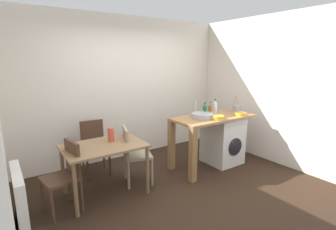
% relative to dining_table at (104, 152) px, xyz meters
% --- Properties ---
extents(ground_plane, '(5.46, 5.46, 0.00)m').
position_rel_dining_table_xyz_m(ground_plane, '(0.95, -0.50, -0.64)').
color(ground_plane, black).
extents(wall_back, '(4.60, 0.10, 2.70)m').
position_rel_dining_table_xyz_m(wall_back, '(0.95, 1.25, 0.71)').
color(wall_back, silver).
rests_on(wall_back, ground_plane).
extents(wall_counter_side, '(0.10, 3.80, 2.70)m').
position_rel_dining_table_xyz_m(wall_counter_side, '(3.10, -0.50, 0.71)').
color(wall_counter_side, silver).
rests_on(wall_counter_side, ground_plane).
extents(radiator, '(0.10, 0.80, 0.70)m').
position_rel_dining_table_xyz_m(radiator, '(-1.07, -0.20, -0.29)').
color(radiator, white).
rests_on(radiator, ground_plane).
extents(dining_table, '(1.10, 0.76, 0.74)m').
position_rel_dining_table_xyz_m(dining_table, '(0.00, 0.00, 0.00)').
color(dining_table, olive).
rests_on(dining_table, ground_plane).
extents(chair_person_seat, '(0.46, 0.46, 0.90)m').
position_rel_dining_table_xyz_m(chair_person_seat, '(-0.55, -0.09, -0.14)').
color(chair_person_seat, '#4C3323').
rests_on(chair_person_seat, ground_plane).
extents(chair_opposite, '(0.50, 0.50, 0.90)m').
position_rel_dining_table_xyz_m(chair_opposite, '(0.48, 0.07, -0.14)').
color(chair_opposite, gray).
rests_on(chair_opposite, ground_plane).
extents(chair_spare_by_wall, '(0.43, 0.43, 0.90)m').
position_rel_dining_table_xyz_m(chair_spare_by_wall, '(0.11, 0.77, -0.14)').
color(chair_spare_by_wall, '#4C3323').
rests_on(chair_spare_by_wall, ground_plane).
extents(kitchen_counter, '(1.50, 0.68, 0.92)m').
position_rel_dining_table_xyz_m(kitchen_counter, '(1.76, -0.13, 0.12)').
color(kitchen_counter, '#9E7042').
rests_on(kitchen_counter, ground_plane).
extents(washing_machine, '(0.60, 0.61, 0.86)m').
position_rel_dining_table_xyz_m(washing_machine, '(2.23, -0.13, -0.21)').
color(washing_machine, silver).
rests_on(washing_machine, ground_plane).
extents(sink_basin, '(0.38, 0.38, 0.09)m').
position_rel_dining_table_xyz_m(sink_basin, '(1.71, -0.13, 0.32)').
color(sink_basin, '#9EA0A5').
rests_on(sink_basin, kitchen_counter).
extents(tap, '(0.02, 0.02, 0.28)m').
position_rel_dining_table_xyz_m(tap, '(1.71, 0.05, 0.42)').
color(tap, '#B2B2B7').
rests_on(tap, kitchen_counter).
extents(bottle_tall_green, '(0.07, 0.07, 0.25)m').
position_rel_dining_table_xyz_m(bottle_tall_green, '(1.86, -0.02, 0.39)').
color(bottle_tall_green, '#19592D').
rests_on(bottle_tall_green, kitchen_counter).
extents(bottle_squat_brown, '(0.06, 0.06, 0.25)m').
position_rel_dining_table_xyz_m(bottle_squat_brown, '(1.96, -0.04, 0.39)').
color(bottle_squat_brown, brown).
rests_on(bottle_squat_brown, kitchen_counter).
extents(bottle_clear_small, '(0.07, 0.07, 0.29)m').
position_rel_dining_table_xyz_m(bottle_clear_small, '(2.08, -0.04, 0.41)').
color(bottle_clear_small, silver).
rests_on(bottle_clear_small, kitchen_counter).
extents(mixing_bowl, '(0.23, 0.23, 0.06)m').
position_rel_dining_table_xyz_m(mixing_bowl, '(1.86, -0.33, 0.31)').
color(mixing_bowl, gold).
rests_on(mixing_bowl, kitchen_counter).
extents(utensil_crock, '(0.11, 0.11, 0.30)m').
position_rel_dining_table_xyz_m(utensil_crock, '(2.60, -0.08, 0.35)').
color(utensil_crock, gray).
rests_on(utensil_crock, kitchen_counter).
extents(colander, '(0.20, 0.20, 0.06)m').
position_rel_dining_table_xyz_m(colander, '(2.42, -0.35, 0.31)').
color(colander, gold).
rests_on(colander, kitchen_counter).
extents(vase, '(0.09, 0.09, 0.20)m').
position_rel_dining_table_xyz_m(vase, '(0.15, 0.10, 0.20)').
color(vase, '#D84C38').
rests_on(vase, dining_table).
extents(scissors, '(0.15, 0.06, 0.01)m').
position_rel_dining_table_xyz_m(scissors, '(1.92, -0.23, 0.28)').
color(scissors, '#B2B2B7').
rests_on(scissors, kitchen_counter).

